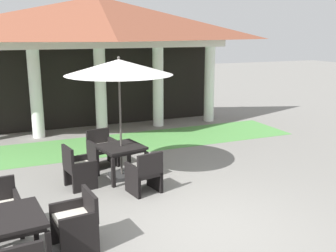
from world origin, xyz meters
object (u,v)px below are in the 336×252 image
at_px(patio_umbrella_near_foreground, 119,69).
at_px(patio_chair_mid_left_east, 76,222).
at_px(patio_table_mid_left, 5,223).
at_px(patio_chair_near_foreground_north, 102,149).
at_px(patio_chair_near_foreground_south, 145,174).
at_px(patio_table_near_foreground, 121,150).
at_px(patio_chair_near_foreground_west, 78,169).

xyz_separation_m(patio_umbrella_near_foreground, patio_chair_mid_left_east, (-1.44, -2.55, -1.99)).
bearing_deg(patio_table_mid_left, patio_chair_near_foreground_north, 58.63).
relative_size(patio_chair_near_foreground_south, patio_chair_mid_left_east, 1.01).
distance_m(patio_table_near_foreground, patio_chair_mid_left_east, 2.94).
bearing_deg(patio_chair_near_foreground_west, patio_chair_mid_left_east, -22.14).
bearing_deg(patio_umbrella_near_foreground, patio_chair_near_foreground_north, 101.08).
bearing_deg(patio_chair_near_foreground_south, patio_chair_near_foreground_west, 135.08).
height_order(patio_chair_near_foreground_west, patio_table_mid_left, patio_chair_near_foreground_west).
xyz_separation_m(patio_chair_near_foreground_north, patio_chair_near_foreground_west, (-0.79, -1.17, -0.00)).
bearing_deg(patio_umbrella_near_foreground, patio_table_near_foreground, -97.13).
relative_size(patio_table_near_foreground, patio_umbrella_near_foreground, 0.38).
distance_m(patio_umbrella_near_foreground, patio_table_mid_left, 3.99).
bearing_deg(patio_chair_mid_left_east, patio_chair_near_foreground_north, -25.64).
height_order(patio_chair_near_foreground_north, patio_table_mid_left, patio_chair_near_foreground_north).
height_order(patio_table_near_foreground, patio_table_mid_left, patio_table_mid_left).
relative_size(patio_chair_near_foreground_north, patio_chair_near_foreground_south, 0.98).
height_order(patio_umbrella_near_foreground, patio_chair_near_foreground_south, patio_umbrella_near_foreground).
relative_size(patio_table_near_foreground, patio_table_mid_left, 0.93).
relative_size(patio_chair_near_foreground_north, patio_chair_near_foreground_west, 0.94).
relative_size(patio_umbrella_near_foreground, patio_table_mid_left, 2.42).
xyz_separation_m(patio_chair_near_foreground_west, patio_table_mid_left, (-1.42, -2.46, 0.24)).
relative_size(patio_chair_near_foreground_north, patio_chair_mid_left_east, 0.99).
xyz_separation_m(patio_table_near_foreground, patio_chair_mid_left_east, (-1.44, -2.55, -0.22)).
bearing_deg(patio_chair_near_foreground_south, patio_table_near_foreground, 90.00).
relative_size(patio_chair_near_foreground_west, patio_table_mid_left, 0.83).
bearing_deg(patio_chair_near_foreground_north, patio_table_mid_left, 47.55).
height_order(patio_umbrella_near_foreground, patio_chair_near_foreground_west, patio_umbrella_near_foreground).
bearing_deg(patio_umbrella_near_foreground, patio_table_mid_left, -132.20).
xyz_separation_m(patio_table_near_foreground, patio_umbrella_near_foreground, (0.00, 0.00, 1.77)).
bearing_deg(patio_table_near_foreground, patio_chair_near_foreground_west, -168.92).
bearing_deg(patio_chair_near_foreground_south, patio_chair_mid_left_east, -147.26).
distance_m(patio_chair_near_foreground_west, patio_table_mid_left, 2.85).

